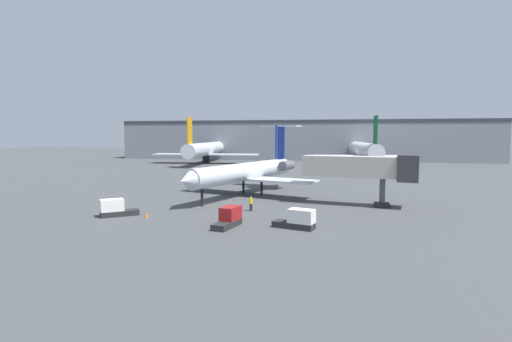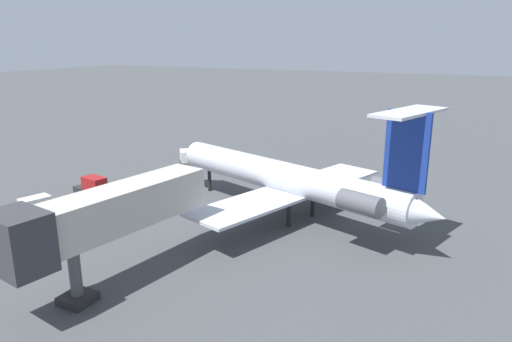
% 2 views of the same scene
% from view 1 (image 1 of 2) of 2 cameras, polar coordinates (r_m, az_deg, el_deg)
% --- Properties ---
extents(ground_plane, '(400.00, 400.00, 0.10)m').
position_cam_1_polar(ground_plane, '(53.63, -4.49, -4.43)').
color(ground_plane, '#424447').
extents(regional_jet, '(20.92, 27.58, 10.40)m').
position_cam_1_polar(regional_jet, '(58.99, -1.06, 0.05)').
color(regional_jet, silver).
rests_on(regional_jet, ground_plane).
extents(jet_bridge, '(14.25, 5.16, 6.50)m').
position_cam_1_polar(jet_bridge, '(51.61, 15.50, 0.44)').
color(jet_bridge, '#B7B2A8').
rests_on(jet_bridge, ground_plane).
extents(ground_crew_marshaller, '(0.44, 0.48, 1.69)m').
position_cam_1_polar(ground_crew_marshaller, '(47.04, -0.72, -4.65)').
color(ground_crew_marshaller, black).
rests_on(ground_crew_marshaller, ground_plane).
extents(baggage_tug_lead, '(3.98, 3.63, 1.90)m').
position_cam_1_polar(baggage_tug_lead, '(46.60, -19.37, -5.07)').
color(baggage_tug_lead, '#262628').
rests_on(baggage_tug_lead, ground_plane).
extents(baggage_tug_trailing, '(4.23, 2.45, 1.90)m').
position_cam_1_polar(baggage_tug_trailing, '(38.45, 5.99, -6.95)').
color(baggage_tug_trailing, '#262628').
rests_on(baggage_tug_trailing, ground_plane).
extents(baggage_tug_spare, '(2.12, 4.19, 1.90)m').
position_cam_1_polar(baggage_tug_spare, '(39.28, -3.86, -6.67)').
color(baggage_tug_spare, '#262628').
rests_on(baggage_tug_spare, ground_plane).
extents(traffic_cone_near, '(0.36, 0.36, 0.55)m').
position_cam_1_polar(traffic_cone_near, '(44.78, -15.30, -6.10)').
color(traffic_cone_near, orange).
rests_on(traffic_cone_near, ground_plane).
extents(terminal_building, '(129.08, 25.40, 13.86)m').
position_cam_1_polar(terminal_building, '(148.65, 6.50, 4.42)').
color(terminal_building, gray).
rests_on(terminal_building, ground_plane).
extents(parked_airliner_west_end, '(32.95, 38.93, 13.44)m').
position_cam_1_polar(parked_airliner_west_end, '(124.64, -7.16, 3.06)').
color(parked_airliner_west_end, silver).
rests_on(parked_airliner_west_end, ground_plane).
extents(parked_airliner_west_mid, '(29.26, 34.46, 13.60)m').
position_cam_1_polar(parked_airliner_west_mid, '(118.76, 15.16, 2.85)').
color(parked_airliner_west_mid, silver).
rests_on(parked_airliner_west_mid, ground_plane).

